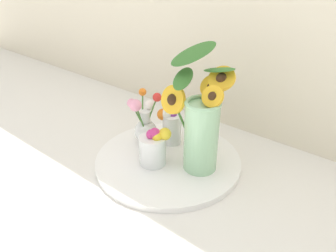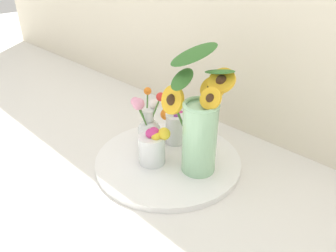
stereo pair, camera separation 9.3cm
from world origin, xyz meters
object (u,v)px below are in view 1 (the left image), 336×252
vase_small_back (171,125)px  vase_bulb_right (145,123)px  vase_small_center (154,147)px  serving_tray (168,160)px  mason_jar_sunflowers (201,126)px

vase_small_back → vase_bulb_right: bearing=-142.5°
vase_small_center → vase_bulb_right: size_ratio=0.68×
vase_bulb_right → serving_tray: bearing=-13.8°
mason_jar_sunflowers → vase_bulb_right: (-0.23, 0.00, -0.07)m
vase_bulb_right → vase_small_back: bearing=37.5°
mason_jar_sunflowers → vase_bulb_right: size_ratio=2.07×
vase_small_center → vase_bulb_right: (-0.11, 0.08, 0.01)m
serving_tray → vase_small_center: (-0.02, -0.05, 0.07)m
vase_small_back → vase_small_center: bearing=-73.8°
mason_jar_sunflowers → vase_small_back: (-0.16, 0.06, -0.08)m
serving_tray → mason_jar_sunflowers: (0.10, 0.03, 0.15)m
serving_tray → mason_jar_sunflowers: mason_jar_sunflowers is taller
vase_bulb_right → vase_small_back: size_ratio=1.46×
serving_tray → vase_small_back: size_ratio=3.74×
vase_small_center → vase_bulb_right: 0.13m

